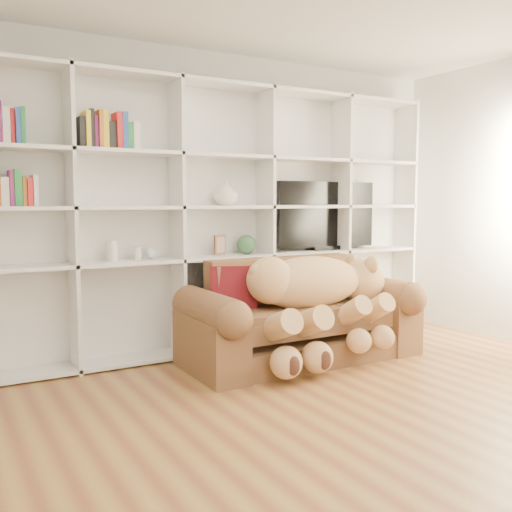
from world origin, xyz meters
TOP-DOWN VIEW (x-y plane):
  - floor at (0.00, 0.00)m, footprint 5.00×5.00m
  - wall_back at (0.00, 2.50)m, footprint 5.00×0.02m
  - bookshelf at (-0.24, 2.36)m, footprint 4.43×0.35m
  - sofa at (0.43, 1.71)m, footprint 2.03×0.87m
  - teddy_bear at (0.48, 1.54)m, footprint 1.49×0.82m
  - throw_pillow at (-0.13, 1.85)m, footprint 0.43×0.34m
  - tv at (1.18, 2.35)m, footprint 1.15×0.18m
  - picture_frame at (-0.03, 2.30)m, footprint 0.14×0.07m
  - green_vase at (0.24, 2.30)m, footprint 0.18×0.18m
  - figurine_tall at (-1.01, 2.30)m, footprint 0.11×0.11m
  - figurine_short at (-0.80, 2.30)m, footprint 0.08×0.08m
  - snow_globe at (-0.67, 2.30)m, footprint 0.10×0.10m
  - shelf_vase at (0.03, 2.30)m, footprint 0.23×0.23m

SIDE VIEW (x-z plane):
  - floor at x=0.00m, z-range 0.00..0.00m
  - sofa at x=0.43m, z-range -0.10..0.75m
  - teddy_bear at x=0.48m, z-range 0.16..1.02m
  - throw_pillow at x=-0.13m, z-range 0.42..0.82m
  - snow_globe at x=-0.67m, z-range 0.87..0.97m
  - figurine_short at x=-0.80m, z-range 0.86..0.98m
  - figurine_tall at x=-1.01m, z-range 0.86..1.03m
  - green_vase at x=0.24m, z-range 0.86..1.04m
  - picture_frame at x=-0.03m, z-range 0.87..1.05m
  - tv at x=1.18m, z-range 0.86..1.54m
  - bookshelf at x=-0.24m, z-range 0.11..2.51m
  - wall_back at x=0.00m, z-range 0.00..2.70m
  - shelf_vase at x=0.03m, z-range 1.31..1.53m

